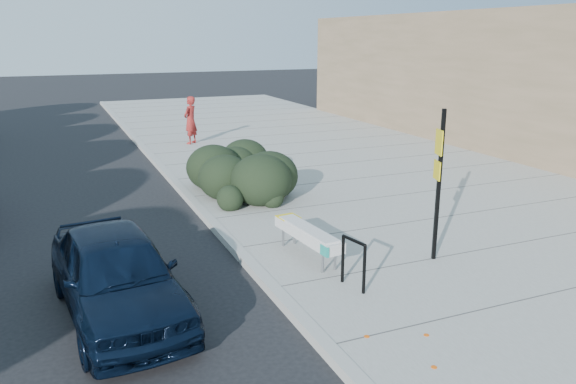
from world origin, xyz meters
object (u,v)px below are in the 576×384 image
at_px(pedestrian, 190,120).
at_px(sign_post, 438,177).
at_px(sedan_navy, 117,274).
at_px(bench, 308,234).
at_px(bike_rack, 353,259).

bearing_deg(pedestrian, sign_post, 51.95).
height_order(sedan_navy, pedestrian, pedestrian).
relative_size(bench, bike_rack, 2.33).
relative_size(sedan_navy, pedestrian, 2.22).
xyz_separation_m(sign_post, sedan_navy, (-5.75, 0.34, -1.06)).
bearing_deg(sedan_navy, sign_post, -9.29).
bearing_deg(sign_post, pedestrian, 113.54).
relative_size(bike_rack, pedestrian, 0.47).
relative_size(bike_rack, sign_post, 0.30).
xyz_separation_m(bench, bike_rack, (0.14, -1.51, 0.05)).
bearing_deg(pedestrian, sedan_navy, 27.68).
bearing_deg(pedestrian, bike_rack, 43.42).
xyz_separation_m(bike_rack, sedan_navy, (-3.71, 0.85, 0.02)).
bearing_deg(bench, sedan_navy, -175.12).
distance_m(bike_rack, pedestrian, 13.99).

